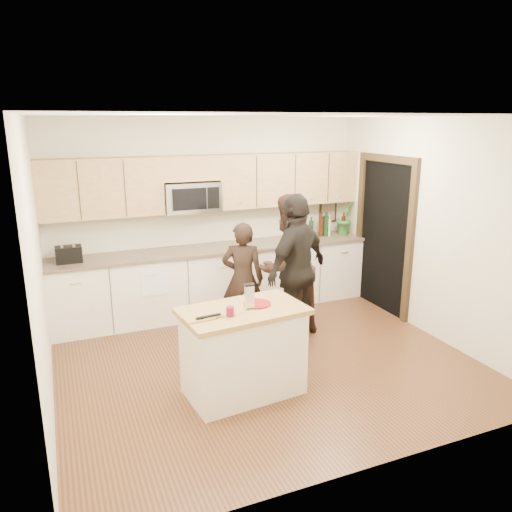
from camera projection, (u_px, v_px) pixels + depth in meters
name	position (u px, v px, depth m)	size (l,w,h in m)	color
floor	(264.00, 360.00, 5.71)	(4.50, 4.50, 0.00)	brown
room_shell	(265.00, 211.00, 5.25)	(4.52, 4.02, 2.71)	beige
back_cabinetry	(217.00, 279.00, 7.09)	(4.50, 0.66, 0.94)	white
upper_cabinetry	(214.00, 181.00, 6.87)	(4.50, 0.33, 0.75)	tan
microwave	(191.00, 197.00, 6.76)	(0.76, 0.41, 0.40)	silver
doorway	(384.00, 230.00, 7.03)	(0.06, 1.25, 2.20)	black
framed_picture	(328.00, 210.00, 7.86)	(0.30, 0.03, 0.38)	black
dish_towel	(152.00, 268.00, 6.48)	(0.34, 0.60, 0.48)	white
island	(243.00, 351.00, 4.92)	(1.26, 0.82, 0.90)	white
red_plate	(257.00, 304.00, 4.91)	(0.27, 0.27, 0.02)	maroon
box_grater	(249.00, 295.00, 4.76)	(0.10, 0.06, 0.24)	silver
drink_glass	(230.00, 311.00, 4.61)	(0.08, 0.08, 0.09)	maroon
cutting_board	(199.00, 319.00, 4.54)	(0.27, 0.16, 0.02)	#A98346
tongs	(208.00, 317.00, 4.54)	(0.24, 0.03, 0.02)	black
knife	(215.00, 317.00, 4.55)	(0.21, 0.02, 0.01)	silver
toaster	(69.00, 254.00, 6.20)	(0.31, 0.20, 0.21)	black
bottle_cluster	(328.00, 224.00, 7.62)	(0.67, 0.23, 0.37)	black
orchid	(345.00, 218.00, 7.70)	(0.29, 0.23, 0.52)	#3B7F33
woman_left	(243.00, 279.00, 6.27)	(0.53, 0.35, 1.45)	black
woman_center	(288.00, 267.00, 6.16)	(0.88, 0.69, 1.81)	#34211A
woman_right	(297.00, 270.00, 5.99)	(1.07, 0.45, 1.83)	black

